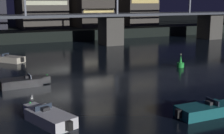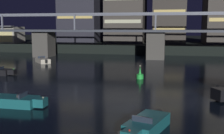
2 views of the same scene
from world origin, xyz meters
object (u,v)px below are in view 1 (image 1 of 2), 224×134
object	(u,v)px
speedboat_mid_left	(9,59)
speedboat_mid_right	(23,82)
river_bridge	(111,23)
speedboat_near_center	(49,117)
channel_buoy	(180,64)
speedboat_near_right	(205,110)

from	to	relation	value
speedboat_mid_left	speedboat_mid_right	world-z (taller)	same
river_bridge	speedboat_mid_left	size ratio (longest dim) A/B	23.05
speedboat_near_center	speedboat_mid_left	world-z (taller)	same
speedboat_mid_right	channel_buoy	bearing A→B (deg)	2.80
river_bridge	speedboat_mid_right	world-z (taller)	river_bridge
speedboat_near_center	speedboat_near_right	xyz separation A→B (m)	(10.79, -3.35, 0.00)
river_bridge	speedboat_mid_left	world-z (taller)	river_bridge
speedboat_mid_left	channel_buoy	size ratio (longest dim) A/B	2.58
speedboat_near_right	speedboat_mid_right	bearing A→B (deg)	128.26
speedboat_mid_left	speedboat_mid_right	bearing A→B (deg)	-90.89
river_bridge	speedboat_near_center	distance (m)	40.47
speedboat_mid_right	channel_buoy	xyz separation A→B (m)	(19.71, 0.96, 0.06)
river_bridge	speedboat_mid_right	size ratio (longest dim) A/B	20.05
speedboat_near_center	speedboat_mid_right	xyz separation A→B (m)	(-0.08, 10.44, 0.00)
speedboat_near_right	speedboat_mid_left	world-z (taller)	same
speedboat_near_center	channel_buoy	size ratio (longest dim) A/B	2.91
speedboat_near_center	speedboat_mid_left	size ratio (longest dim) A/B	1.13
river_bridge	speedboat_near_right	size ratio (longest dim) A/B	20.15
speedboat_near_center	speedboat_mid_right	distance (m)	10.44
river_bridge	speedboat_near_center	size ratio (longest dim) A/B	20.48
speedboat_near_center	speedboat_near_right	world-z (taller)	same
speedboat_mid_left	channel_buoy	bearing A→B (deg)	-33.55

